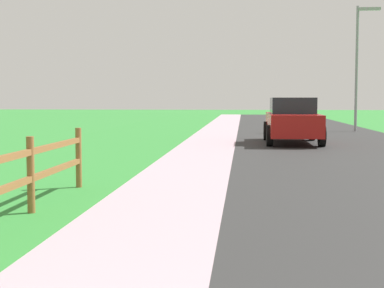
% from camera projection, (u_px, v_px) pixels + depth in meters
% --- Properties ---
extents(ground_plane, '(120.00, 120.00, 0.00)m').
position_uv_depth(ground_plane, '(237.00, 137.00, 25.34)').
color(ground_plane, '#318535').
extents(road_asphalt, '(7.00, 66.00, 0.01)m').
position_uv_depth(road_asphalt, '(314.00, 134.00, 27.02)').
color(road_asphalt, '#2D2D2D').
rests_on(road_asphalt, ground).
extents(curb_concrete, '(6.00, 66.00, 0.01)m').
position_uv_depth(curb_concrete, '(173.00, 134.00, 27.59)').
color(curb_concrete, '#B69BA7').
rests_on(curb_concrete, ground).
extents(grass_verge, '(5.00, 66.00, 0.00)m').
position_uv_depth(grass_verge, '(142.00, 133.00, 27.72)').
color(grass_verge, '#318535').
rests_on(grass_verge, ground).
extents(parked_suv_red, '(2.00, 4.86, 1.68)m').
position_uv_depth(parked_suv_red, '(292.00, 121.00, 21.66)').
color(parked_suv_red, maroon).
rests_on(parked_suv_red, ground).
extents(street_lamp, '(1.17, 0.20, 6.22)m').
position_uv_depth(street_lamp, '(359.00, 57.00, 29.24)').
color(street_lamp, gray).
rests_on(street_lamp, ground).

